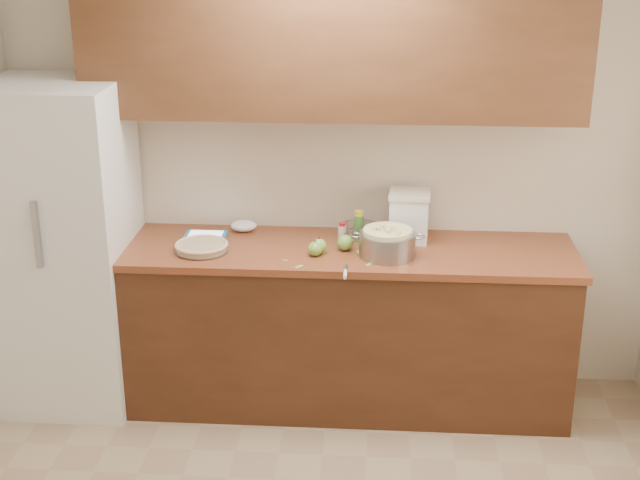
# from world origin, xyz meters

# --- Properties ---
(room_shell) EXTENTS (3.60, 3.60, 3.60)m
(room_shell) POSITION_xyz_m (0.00, 0.00, 1.30)
(room_shell) COLOR tan
(room_shell) RESTS_ON ground
(counter_run) EXTENTS (2.64, 0.68, 0.92)m
(counter_run) POSITION_xyz_m (0.00, 1.48, 0.46)
(counter_run) COLOR #492614
(counter_run) RESTS_ON ground
(upper_cabinets) EXTENTS (2.60, 0.34, 0.70)m
(upper_cabinets) POSITION_xyz_m (0.00, 1.63, 1.95)
(upper_cabinets) COLOR #5A321B
(upper_cabinets) RESTS_ON room_shell
(fridge) EXTENTS (0.70, 0.70, 1.80)m
(fridge) POSITION_xyz_m (-1.44, 1.44, 0.90)
(fridge) COLOR white
(fridge) RESTS_ON ground
(pie) EXTENTS (0.29, 0.29, 0.05)m
(pie) POSITION_xyz_m (-0.67, 1.37, 0.94)
(pie) COLOR silver
(pie) RESTS_ON counter_run
(colander) EXTENTS (0.39, 0.29, 0.15)m
(colander) POSITION_xyz_m (0.31, 1.37, 0.99)
(colander) COLOR gray
(colander) RESTS_ON counter_run
(flour_canister) EXTENTS (0.24, 0.24, 0.27)m
(flour_canister) POSITION_xyz_m (0.43, 1.63, 1.06)
(flour_canister) COLOR white
(flour_canister) RESTS_ON counter_run
(tablet) EXTENTS (0.23, 0.17, 0.02)m
(tablet) POSITION_xyz_m (-0.70, 1.59, 0.93)
(tablet) COLOR #2780BC
(tablet) RESTS_ON counter_run
(paring_knife) EXTENTS (0.02, 0.19, 0.02)m
(paring_knife) POSITION_xyz_m (0.10, 1.10, 0.93)
(paring_knife) COLOR gray
(paring_knife) RESTS_ON counter_run
(lemon_bottle) EXTENTS (0.06, 0.06, 0.15)m
(lemon_bottle) POSITION_xyz_m (0.15, 1.65, 0.99)
(lemon_bottle) COLOR #4C8C38
(lemon_bottle) RESTS_ON counter_run
(cinnamon_shaker) EXTENTS (0.04, 0.04, 0.11)m
(cinnamon_shaker) POSITION_xyz_m (0.06, 1.58, 0.97)
(cinnamon_shaker) COLOR beige
(cinnamon_shaker) RESTS_ON counter_run
(vanilla_bottle) EXTENTS (0.03, 0.03, 0.09)m
(vanilla_bottle) POSITION_xyz_m (0.21, 1.58, 0.96)
(vanilla_bottle) COLOR black
(vanilla_bottle) RESTS_ON counter_run
(mixing_bowl) EXTENTS (0.20, 0.20, 0.08)m
(mixing_bowl) POSITION_xyz_m (0.16, 1.65, 0.96)
(mixing_bowl) COLOR silver
(mixing_bowl) RESTS_ON counter_run
(paper_towel) EXTENTS (0.17, 0.16, 0.06)m
(paper_towel) POSITION_xyz_m (-0.50, 1.71, 0.95)
(paper_towel) COLOR white
(paper_towel) RESTS_ON counter_run
(apple_left) EXTENTS (0.08, 0.08, 0.09)m
(apple_left) POSITION_xyz_m (-0.05, 1.39, 0.96)
(apple_left) COLOR #78AD3D
(apple_left) RESTS_ON counter_run
(apple_center) EXTENTS (0.09, 0.09, 0.10)m
(apple_center) POSITION_xyz_m (0.08, 1.44, 0.96)
(apple_center) COLOR #78AD3D
(apple_center) RESTS_ON counter_run
(apple_front) EXTENTS (0.08, 0.08, 0.09)m
(apple_front) POSITION_xyz_m (-0.07, 1.35, 0.96)
(apple_front) COLOR #78AD3D
(apple_front) RESTS_ON counter_run
(peel_a) EXTENTS (0.03, 0.05, 0.00)m
(peel_a) POSITION_xyz_m (0.16, 1.41, 0.92)
(peel_a) COLOR #88C15D
(peel_a) RESTS_ON counter_run
(peel_b) EXTENTS (0.04, 0.04, 0.00)m
(peel_b) POSITION_xyz_m (0.21, 1.24, 0.92)
(peel_b) COLOR #88C15D
(peel_b) RESTS_ON counter_run
(peel_c) EXTENTS (0.04, 0.05, 0.00)m
(peel_c) POSITION_xyz_m (-0.14, 1.19, 0.92)
(peel_c) COLOR #88C15D
(peel_c) RESTS_ON counter_run
(peel_d) EXTENTS (0.02, 0.04, 0.00)m
(peel_d) POSITION_xyz_m (-0.03, 1.39, 0.92)
(peel_d) COLOR #88C15D
(peel_d) RESTS_ON counter_run
(peel_e) EXTENTS (0.03, 0.02, 0.00)m
(peel_e) POSITION_xyz_m (-0.22, 1.27, 0.92)
(peel_e) COLOR #88C15D
(peel_e) RESTS_ON counter_run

